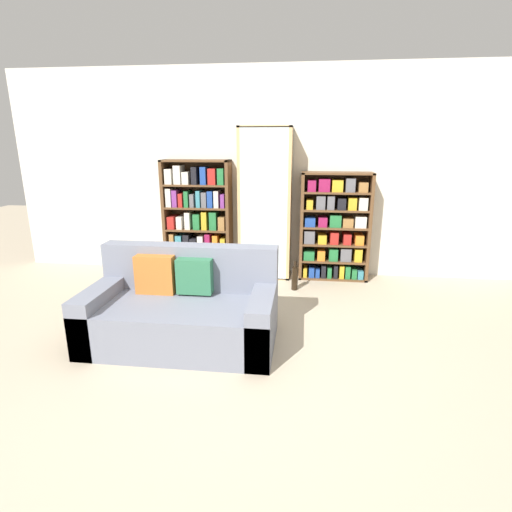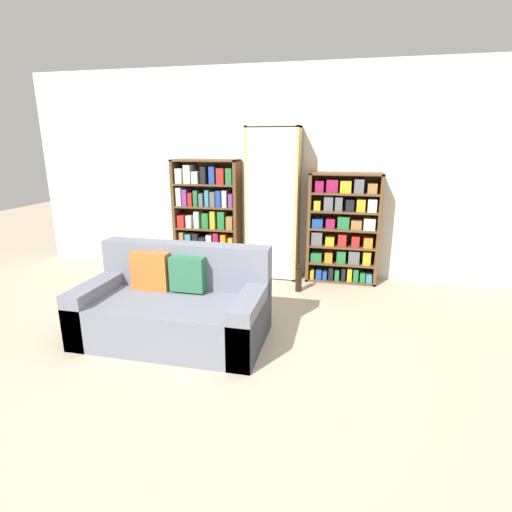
# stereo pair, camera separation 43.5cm
# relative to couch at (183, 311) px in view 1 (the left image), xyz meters

# --- Properties ---
(ground_plane) EXTENTS (16.00, 16.00, 0.00)m
(ground_plane) POSITION_rel_couch_xyz_m (0.56, -0.68, -0.28)
(ground_plane) COLOR tan
(wall_back) EXTENTS (7.05, 0.06, 2.70)m
(wall_back) POSITION_rel_couch_xyz_m (0.56, 2.15, 1.07)
(wall_back) COLOR silver
(wall_back) RESTS_ON ground
(couch) EXTENTS (1.66, 0.89, 0.83)m
(couch) POSITION_rel_couch_xyz_m (0.00, 0.00, 0.00)
(couch) COLOR slate
(couch) RESTS_ON ground
(bookshelf_left) EXTENTS (0.90, 0.32, 1.53)m
(bookshelf_left) POSITION_rel_couch_xyz_m (-0.36, 1.94, 0.46)
(bookshelf_left) COLOR brown
(bookshelf_left) RESTS_ON ground
(display_cabinet) EXTENTS (0.67, 0.36, 1.95)m
(display_cabinet) POSITION_rel_couch_xyz_m (0.56, 1.93, 0.69)
(display_cabinet) COLOR tan
(display_cabinet) RESTS_ON ground
(bookshelf_right) EXTENTS (0.89, 0.32, 1.39)m
(bookshelf_right) POSITION_rel_couch_xyz_m (1.47, 1.94, 0.40)
(bookshelf_right) COLOR brown
(bookshelf_right) RESTS_ON ground
(wine_bottle) EXTENTS (0.08, 0.08, 0.36)m
(wine_bottle) POSITION_rel_couch_xyz_m (0.98, 1.42, -0.13)
(wine_bottle) COLOR black
(wine_bottle) RESTS_ON ground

